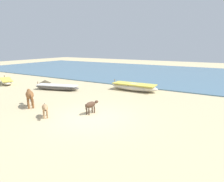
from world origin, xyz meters
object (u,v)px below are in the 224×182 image
(fishing_boat_1, at_px, (6,81))
(calf_far_tan, at_px, (45,108))
(fishing_boat_0, at_px, (134,87))
(calf_near_dark, at_px, (91,105))
(fishing_boat_2, at_px, (57,87))
(cow_adult_brown, at_px, (30,95))

(fishing_boat_1, xyz_separation_m, calf_far_tan, (10.52, -4.51, 0.23))
(calf_far_tan, bearing_deg, fishing_boat_1, -165.33)
(fishing_boat_0, distance_m, calf_near_dark, 6.35)
(fishing_boat_1, bearing_deg, fishing_boat_0, -136.69)
(fishing_boat_2, bearing_deg, calf_near_dark, 133.93)
(cow_adult_brown, height_order, calf_far_tan, cow_adult_brown)
(fishing_boat_1, relative_size, cow_adult_brown, 2.38)
(calf_near_dark, relative_size, calf_far_tan, 1.12)
(fishing_boat_1, relative_size, calf_far_tan, 3.68)
(cow_adult_brown, relative_size, calf_near_dark, 1.38)
(fishing_boat_0, height_order, calf_far_tan, fishing_boat_0)
(fishing_boat_1, bearing_deg, calf_near_dark, -166.48)
(fishing_boat_2, relative_size, cow_adult_brown, 2.83)
(fishing_boat_0, bearing_deg, cow_adult_brown, 64.48)
(fishing_boat_0, height_order, cow_adult_brown, cow_adult_brown)
(calf_near_dark, distance_m, calf_far_tan, 2.32)
(fishing_boat_0, relative_size, cow_adult_brown, 2.83)
(calf_near_dark, height_order, calf_far_tan, calf_far_tan)
(calf_near_dark, bearing_deg, cow_adult_brown, 109.04)
(cow_adult_brown, bearing_deg, fishing_boat_0, -81.23)
(fishing_boat_0, distance_m, calf_far_tan, 8.08)
(fishing_boat_2, bearing_deg, fishing_boat_1, -12.36)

